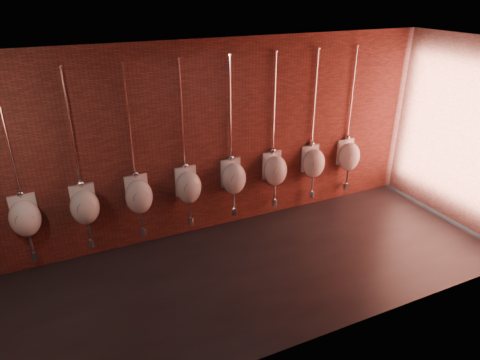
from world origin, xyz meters
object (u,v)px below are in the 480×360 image
object	(u,v)px
urinal_7	(349,156)
urinal_3	(188,186)
urinal_4	(234,178)
urinal_2	(139,196)
urinal_5	(275,170)
urinal_0	(25,217)
urinal_1	(85,206)
urinal_6	(314,162)

from	to	relation	value
urinal_7	urinal_3	bearing A→B (deg)	180.00
urinal_4	urinal_7	size ratio (longest dim) A/B	1.00
urinal_2	urinal_5	distance (m)	2.41
urinal_0	urinal_2	distance (m)	1.61
urinal_3	urinal_7	xyz separation A→B (m)	(3.22, 0.00, 0.00)
urinal_0	urinal_1	distance (m)	0.80
urinal_6	urinal_7	xyz separation A→B (m)	(0.80, 0.00, 0.00)
urinal_0	urinal_5	world-z (taller)	same
urinal_5	urinal_6	distance (m)	0.80
urinal_0	urinal_1	world-z (taller)	same
urinal_2	urinal_4	xyz separation A→B (m)	(1.61, 0.00, 0.00)
urinal_1	urinal_7	size ratio (longest dim) A/B	1.00
urinal_2	urinal_3	xyz separation A→B (m)	(0.80, 0.00, 0.00)
urinal_2	urinal_7	size ratio (longest dim) A/B	1.00
urinal_3	urinal_0	bearing A→B (deg)	180.00
urinal_4	urinal_6	size ratio (longest dim) A/B	1.00
urinal_2	urinal_4	world-z (taller)	same
urinal_1	urinal_7	distance (m)	4.83
urinal_2	urinal_6	world-z (taller)	same
urinal_0	urinal_5	xyz separation A→B (m)	(4.02, 0.00, 0.00)
urinal_6	urinal_7	world-z (taller)	same
urinal_0	urinal_7	bearing A→B (deg)	0.00
urinal_1	urinal_3	size ratio (longest dim) A/B	1.00
urinal_5	urinal_2	bearing A→B (deg)	180.00
urinal_3	urinal_7	bearing A→B (deg)	0.00
urinal_0	urinal_6	distance (m)	4.83
urinal_3	urinal_4	size ratio (longest dim) A/B	1.00
urinal_5	urinal_7	xyz separation A→B (m)	(1.61, 0.00, 0.00)
urinal_1	urinal_7	xyz separation A→B (m)	(4.83, 0.00, 0.00)
urinal_0	urinal_5	size ratio (longest dim) A/B	1.00
urinal_2	urinal_0	bearing A→B (deg)	180.00
urinal_0	urinal_4	world-z (taller)	same
urinal_1	urinal_3	world-z (taller)	same
urinal_3	urinal_4	xyz separation A→B (m)	(0.80, 0.00, 0.00)
urinal_1	urinal_3	xyz separation A→B (m)	(1.61, 0.00, 0.00)
urinal_6	urinal_0	bearing A→B (deg)	180.00
urinal_2	urinal_5	size ratio (longest dim) A/B	1.00
urinal_4	urinal_6	world-z (taller)	same
urinal_4	urinal_7	distance (m)	2.41
urinal_1	urinal_6	size ratio (longest dim) A/B	1.00
urinal_3	urinal_5	size ratio (longest dim) A/B	1.00
urinal_1	urinal_7	world-z (taller)	same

